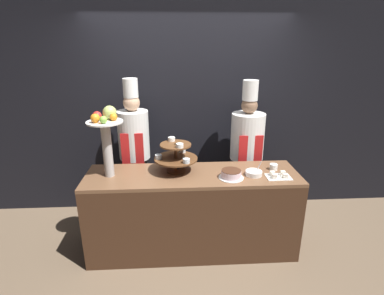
{
  "coord_description": "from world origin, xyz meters",
  "views": [
    {
      "loc": [
        -0.17,
        -2.48,
        2.16
      ],
      "look_at": [
        0.0,
        0.41,
        1.15
      ],
      "focal_mm": 28.0,
      "sensor_mm": 36.0,
      "label": 1
    }
  ],
  "objects_px": {
    "fruit_pedestal": "(106,132)",
    "cup_white": "(274,167)",
    "tiered_stand": "(176,155)",
    "serving_bowl_near": "(254,173)",
    "cake_round": "(231,174)",
    "cake_square_tray": "(279,176)",
    "chef_left": "(134,147)",
    "chef_center_left": "(247,148)"
  },
  "relations": [
    {
      "from": "chef_center_left",
      "to": "chef_left",
      "type": "bearing_deg",
      "value": 180.0
    },
    {
      "from": "fruit_pedestal",
      "to": "tiered_stand",
      "type": "bearing_deg",
      "value": 4.6
    },
    {
      "from": "cup_white",
      "to": "cake_square_tray",
      "type": "height_order",
      "value": "cup_white"
    },
    {
      "from": "cake_round",
      "to": "fruit_pedestal",
      "type": "bearing_deg",
      "value": 173.35
    },
    {
      "from": "fruit_pedestal",
      "to": "serving_bowl_near",
      "type": "distance_m",
      "value": 1.51
    },
    {
      "from": "fruit_pedestal",
      "to": "chef_left",
      "type": "bearing_deg",
      "value": 73.59
    },
    {
      "from": "cake_round",
      "to": "serving_bowl_near",
      "type": "height_order",
      "value": "serving_bowl_near"
    },
    {
      "from": "serving_bowl_near",
      "to": "chef_left",
      "type": "relative_size",
      "value": 0.09
    },
    {
      "from": "serving_bowl_near",
      "to": "cake_square_tray",
      "type": "bearing_deg",
      "value": -14.68
    },
    {
      "from": "tiered_stand",
      "to": "fruit_pedestal",
      "type": "relative_size",
      "value": 0.64
    },
    {
      "from": "cake_square_tray",
      "to": "serving_bowl_near",
      "type": "distance_m",
      "value": 0.24
    },
    {
      "from": "tiered_stand",
      "to": "cake_square_tray",
      "type": "bearing_deg",
      "value": -11.39
    },
    {
      "from": "cake_square_tray",
      "to": "cake_round",
      "type": "bearing_deg",
      "value": 178.7
    },
    {
      "from": "serving_bowl_near",
      "to": "chef_center_left",
      "type": "relative_size",
      "value": 0.09
    },
    {
      "from": "tiered_stand",
      "to": "serving_bowl_near",
      "type": "distance_m",
      "value": 0.81
    },
    {
      "from": "cake_round",
      "to": "cake_square_tray",
      "type": "relative_size",
      "value": 1.02
    },
    {
      "from": "cup_white",
      "to": "chef_left",
      "type": "distance_m",
      "value": 1.61
    },
    {
      "from": "cake_round",
      "to": "chef_center_left",
      "type": "bearing_deg",
      "value": 66.0
    },
    {
      "from": "serving_bowl_near",
      "to": "chef_center_left",
      "type": "bearing_deg",
      "value": 82.86
    },
    {
      "from": "cup_white",
      "to": "chef_left",
      "type": "bearing_deg",
      "value": 159.89
    },
    {
      "from": "chef_center_left",
      "to": "serving_bowl_near",
      "type": "bearing_deg",
      "value": -97.14
    },
    {
      "from": "tiered_stand",
      "to": "cup_white",
      "type": "height_order",
      "value": "tiered_stand"
    },
    {
      "from": "fruit_pedestal",
      "to": "chef_center_left",
      "type": "height_order",
      "value": "chef_center_left"
    },
    {
      "from": "serving_bowl_near",
      "to": "chef_center_left",
      "type": "distance_m",
      "value": 0.69
    },
    {
      "from": "cake_round",
      "to": "cake_square_tray",
      "type": "distance_m",
      "value": 0.48
    },
    {
      "from": "tiered_stand",
      "to": "fruit_pedestal",
      "type": "distance_m",
      "value": 0.72
    },
    {
      "from": "tiered_stand",
      "to": "serving_bowl_near",
      "type": "xyz_separation_m",
      "value": [
        0.78,
        -0.14,
        -0.15
      ]
    },
    {
      "from": "tiered_stand",
      "to": "chef_left",
      "type": "distance_m",
      "value": 0.73
    },
    {
      "from": "fruit_pedestal",
      "to": "cup_white",
      "type": "height_order",
      "value": "fruit_pedestal"
    },
    {
      "from": "cup_white",
      "to": "serving_bowl_near",
      "type": "relative_size",
      "value": 0.5
    },
    {
      "from": "cup_white",
      "to": "chef_center_left",
      "type": "xyz_separation_m",
      "value": [
        -0.16,
        0.55,
        0.02
      ]
    },
    {
      "from": "tiered_stand",
      "to": "serving_bowl_near",
      "type": "relative_size",
      "value": 2.7
    },
    {
      "from": "cake_round",
      "to": "chef_center_left",
      "type": "distance_m",
      "value": 0.8
    },
    {
      "from": "cake_square_tray",
      "to": "chef_center_left",
      "type": "height_order",
      "value": "chef_center_left"
    },
    {
      "from": "cake_round",
      "to": "cake_square_tray",
      "type": "xyz_separation_m",
      "value": [
        0.47,
        -0.01,
        -0.02
      ]
    },
    {
      "from": "fruit_pedestal",
      "to": "chef_left",
      "type": "height_order",
      "value": "chef_left"
    },
    {
      "from": "chef_left",
      "to": "serving_bowl_near",
      "type": "bearing_deg",
      "value": -28.15
    },
    {
      "from": "cake_square_tray",
      "to": "chef_center_left",
      "type": "distance_m",
      "value": 0.76
    },
    {
      "from": "fruit_pedestal",
      "to": "cup_white",
      "type": "bearing_deg",
      "value": 1.22
    },
    {
      "from": "tiered_stand",
      "to": "chef_center_left",
      "type": "relative_size",
      "value": 0.25
    },
    {
      "from": "chef_center_left",
      "to": "fruit_pedestal",
      "type": "bearing_deg",
      "value": -158.91
    },
    {
      "from": "serving_bowl_near",
      "to": "chef_left",
      "type": "distance_m",
      "value": 1.44
    }
  ]
}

